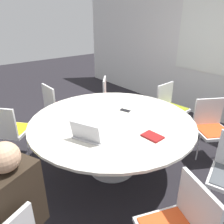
% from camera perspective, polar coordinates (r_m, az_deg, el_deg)
% --- Properties ---
extents(ground_plane, '(16.00, 16.00, 0.00)m').
position_cam_1_polar(ground_plane, '(3.10, -0.00, -14.26)').
color(ground_plane, black).
extents(wall_back, '(8.00, 0.07, 2.70)m').
position_cam_1_polar(wall_back, '(4.51, 26.78, 14.43)').
color(wall_back, silver).
rests_on(wall_back, ground_plane).
extents(conference_table, '(2.02, 2.02, 0.74)m').
position_cam_1_polar(conference_table, '(2.75, -0.00, -3.84)').
color(conference_table, '#B7B7BC').
rests_on(conference_table, ground_plane).
extents(chair_3, '(0.59, 0.59, 0.86)m').
position_cam_1_polar(chair_3, '(3.34, 24.51, -3.11)').
color(chair_3, silver).
rests_on(chair_3, ground_plane).
extents(chair_4, '(0.45, 0.47, 0.86)m').
position_cam_1_polar(chair_4, '(3.84, 14.95, 1.81)').
color(chair_4, silver).
rests_on(chair_4, ground_plane).
extents(chair_5, '(0.61, 0.61, 0.86)m').
position_cam_1_polar(chair_5, '(4.09, -0.14, 4.04)').
color(chair_5, silver).
rests_on(chair_5, ground_plane).
extents(chair_6, '(0.44, 0.42, 0.86)m').
position_cam_1_polar(chair_6, '(3.86, -14.22, 2.04)').
color(chair_6, silver).
rests_on(chair_6, ground_plane).
extents(chair_7, '(0.61, 0.61, 0.86)m').
position_cam_1_polar(chair_7, '(3.28, -25.33, -3.81)').
color(chair_7, silver).
rests_on(chair_7, ground_plane).
extents(person_0, '(0.35, 0.42, 1.21)m').
position_cam_1_polar(person_0, '(1.80, -24.18, -21.11)').
color(person_0, '#2D2319').
rests_on(person_0, ground_plane).
extents(laptop, '(0.40, 0.35, 0.21)m').
position_cam_1_polar(laptop, '(2.27, -6.21, -5.95)').
color(laptop, silver).
rests_on(laptop, conference_table).
extents(spiral_notebook, '(0.22, 0.16, 0.02)m').
position_cam_1_polar(spiral_notebook, '(2.36, 10.51, -6.27)').
color(spiral_notebook, maroon).
rests_on(spiral_notebook, conference_table).
extents(cell_phone, '(0.16, 0.11, 0.01)m').
position_cam_1_polar(cell_phone, '(2.95, 3.44, 0.43)').
color(cell_phone, black).
rests_on(cell_phone, conference_table).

